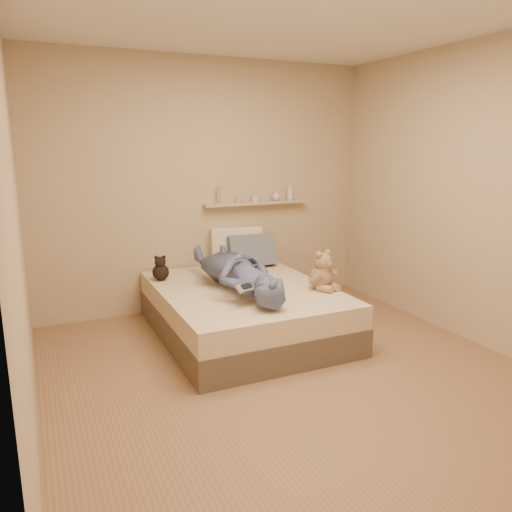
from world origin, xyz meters
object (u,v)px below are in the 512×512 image
person (237,271)px  wall_shelf (256,203)px  bed (243,311)px  pillow_grey (252,251)px  pillow_cream (237,247)px  game_console (246,287)px  dark_plush (161,270)px  teddy_bear (323,273)px

person → wall_shelf: wall_shelf is taller
wall_shelf → person: bearing=-123.1°
bed → pillow_grey: 0.89m
person → wall_shelf: size_ratio=1.24×
bed → person: (-0.08, -0.06, 0.40)m
pillow_cream → pillow_grey: (0.11, -0.14, -0.03)m
game_console → dark_plush: size_ratio=0.80×
teddy_bear → wall_shelf: size_ratio=0.30×
teddy_bear → game_console: bearing=-168.4°
pillow_cream → teddy_bear: bearing=-73.8°
game_console → dark_plush: (-0.43, 1.07, -0.06)m
game_console → bed: bearing=69.3°
bed → wall_shelf: wall_shelf is taller
bed → person: person is taller
person → pillow_cream: bearing=-112.4°
pillow_cream → person: (-0.36, -0.89, -0.02)m
pillow_grey → wall_shelf: size_ratio=0.42×
person → wall_shelf: bearing=-123.5°
game_console → wall_shelf: wall_shelf is taller
dark_plush → bed: bearing=-40.9°
teddy_bear → pillow_cream: (-0.34, 1.19, 0.05)m
bed → person: bearing=-143.0°
bed → game_console: game_console is taller
game_console → pillow_cream: (0.48, 1.35, 0.04)m
teddy_bear → dark_plush: size_ratio=1.47×
pillow_grey → game_console: bearing=-115.9°
dark_plush → game_console: bearing=-68.1°
teddy_bear → pillow_grey: bearing=102.5°
person → wall_shelf: (0.63, 0.97, 0.47)m
teddy_bear → dark_plush: (-1.25, 0.90, -0.04)m
person → dark_plush: bearing=-48.4°
pillow_cream → person: 0.96m
game_console → person: 0.48m
dark_plush → pillow_grey: pillow_grey is taller
bed → wall_shelf: (0.55, 0.91, 0.88)m
dark_plush → pillow_cream: (0.91, 0.29, 0.09)m
dark_plush → wall_shelf: bearing=17.2°
bed → dark_plush: size_ratio=7.70×
game_console → wall_shelf: bearing=62.4°
game_console → pillow_grey: size_ratio=0.39×
game_console → pillow_grey: (0.59, 1.21, 0.01)m
game_console → pillow_cream: pillow_cream is taller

